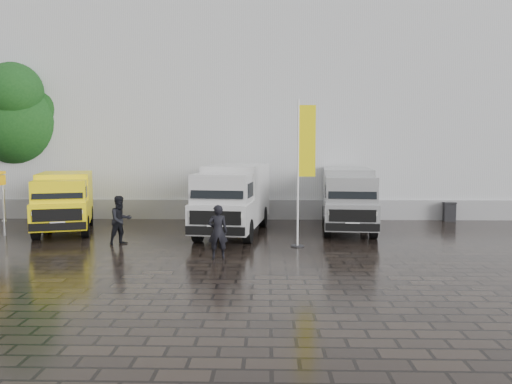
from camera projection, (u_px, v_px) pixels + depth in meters
ground at (270, 251)px, 17.47m from camera, size 120.00×120.00×0.00m
exhibition_hall at (300, 112)px, 32.83m from camera, size 44.00×16.00×12.00m
hall_plinth at (309, 210)px, 25.29m from camera, size 44.00×0.15×1.00m
van_yellow at (64, 203)px, 21.60m from camera, size 3.62×5.86×2.53m
van_white at (233, 200)px, 21.06m from camera, size 3.04×6.88×2.88m
van_silver at (348, 200)px, 21.95m from camera, size 2.66×6.41×2.70m
flagpole at (303, 164)px, 18.12m from camera, size 0.88×0.50×5.38m
tree at (19, 117)px, 26.19m from camera, size 4.55×4.55×8.17m
wheelie_bin at (449, 212)px, 24.71m from camera, size 0.64×0.64×0.94m
person_front at (218, 232)px, 16.33m from camera, size 0.70×0.50×1.78m
person_tent at (121, 220)px, 18.69m from camera, size 1.12×1.13×1.84m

